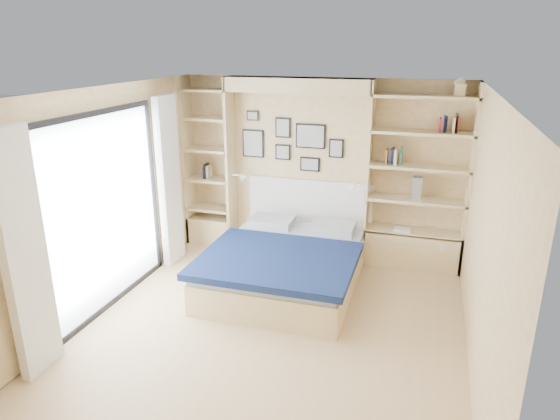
% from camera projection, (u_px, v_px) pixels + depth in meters
% --- Properties ---
extents(ground, '(4.50, 4.50, 0.00)m').
position_uv_depth(ground, '(273.00, 327.00, 5.42)').
color(ground, tan).
rests_on(ground, ground).
extents(room_shell, '(4.50, 4.50, 4.50)m').
position_uv_depth(room_shell, '(280.00, 191.00, 6.57)').
color(room_shell, '#DDC285').
rests_on(room_shell, ground).
extents(bed, '(1.83, 2.36, 1.07)m').
position_uv_depth(bed, '(286.00, 264.00, 6.30)').
color(bed, beige).
rests_on(bed, ground).
extents(photo_gallery, '(1.48, 0.02, 0.82)m').
position_uv_depth(photo_gallery, '(290.00, 142.00, 7.05)').
color(photo_gallery, black).
rests_on(photo_gallery, ground).
extents(reading_lamps, '(1.92, 0.12, 0.15)m').
position_uv_depth(reading_lamps, '(295.00, 181.00, 6.97)').
color(reading_lamps, silver).
rests_on(reading_lamps, ground).
extents(shelf_decor, '(3.56, 0.23, 2.03)m').
position_uv_depth(shelf_decor, '(403.00, 144.00, 6.45)').
color(shelf_decor, '#A04920').
rests_on(shelf_decor, ground).
extents(deck, '(3.20, 4.00, 0.05)m').
position_uv_depth(deck, '(7.00, 283.00, 6.42)').
color(deck, '#6D6150').
rests_on(deck, ground).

